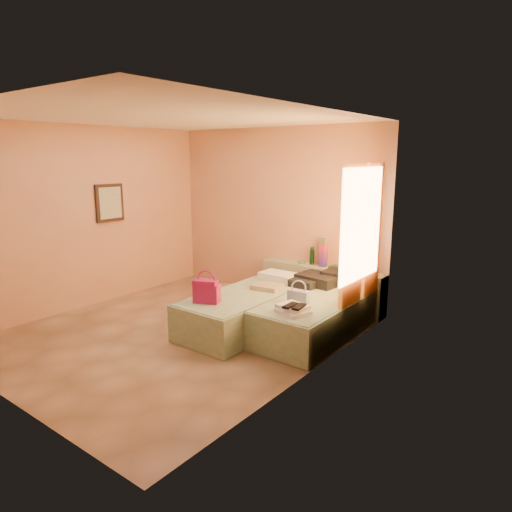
{
  "coord_description": "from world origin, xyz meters",
  "views": [
    {
      "loc": [
        4.33,
        -4.01,
        2.32
      ],
      "look_at": [
        0.64,
        0.85,
        0.99
      ],
      "focal_mm": 32.0,
      "sensor_mm": 36.0,
      "label": 1
    }
  ],
  "objects_px": {
    "bed_left": "(246,310)",
    "flower_vase": "(368,265)",
    "green_book": "(336,268)",
    "bed_right": "(317,316)",
    "headboard_ledge": "(321,287)",
    "water_bottle": "(312,256)",
    "blue_handbag": "(298,297)",
    "towel_stack": "(293,310)",
    "magenta_handbag": "(207,291)"
  },
  "relations": [
    {
      "from": "headboard_ledge",
      "to": "water_bottle",
      "type": "xyz_separation_m",
      "value": [
        -0.2,
        0.05,
        0.46
      ]
    },
    {
      "from": "headboard_ledge",
      "to": "magenta_handbag",
      "type": "bearing_deg",
      "value": -104.18
    },
    {
      "from": "magenta_handbag",
      "to": "blue_handbag",
      "type": "relative_size",
      "value": 1.19
    },
    {
      "from": "headboard_ledge",
      "to": "magenta_handbag",
      "type": "distance_m",
      "value": 2.14
    },
    {
      "from": "headboard_ledge",
      "to": "magenta_handbag",
      "type": "height_order",
      "value": "magenta_handbag"
    },
    {
      "from": "magenta_handbag",
      "to": "towel_stack",
      "type": "relative_size",
      "value": 0.92
    },
    {
      "from": "bed_right",
      "to": "blue_handbag",
      "type": "height_order",
      "value": "blue_handbag"
    },
    {
      "from": "headboard_ledge",
      "to": "bed_right",
      "type": "xyz_separation_m",
      "value": [
        0.52,
        -1.05,
        -0.08
      ]
    },
    {
      "from": "bed_left",
      "to": "magenta_handbag",
      "type": "relative_size",
      "value": 6.23
    },
    {
      "from": "blue_handbag",
      "to": "towel_stack",
      "type": "bearing_deg",
      "value": -73.9
    },
    {
      "from": "bed_left",
      "to": "towel_stack",
      "type": "xyz_separation_m",
      "value": [
        0.97,
        -0.32,
        0.3
      ]
    },
    {
      "from": "magenta_handbag",
      "to": "bed_right",
      "type": "bearing_deg",
      "value": 19.88
    },
    {
      "from": "headboard_ledge",
      "to": "bed_right",
      "type": "height_order",
      "value": "headboard_ledge"
    },
    {
      "from": "flower_vase",
      "to": "blue_handbag",
      "type": "distance_m",
      "value": 1.41
    },
    {
      "from": "bed_right",
      "to": "water_bottle",
      "type": "height_order",
      "value": "water_bottle"
    },
    {
      "from": "bed_right",
      "to": "magenta_handbag",
      "type": "bearing_deg",
      "value": -136.6
    },
    {
      "from": "magenta_handbag",
      "to": "blue_handbag",
      "type": "bearing_deg",
      "value": 10.76
    },
    {
      "from": "blue_handbag",
      "to": "towel_stack",
      "type": "xyz_separation_m",
      "value": [
        0.15,
        -0.36,
        -0.04
      ]
    },
    {
      "from": "water_bottle",
      "to": "flower_vase",
      "type": "bearing_deg",
      "value": -4.31
    },
    {
      "from": "bed_left",
      "to": "blue_handbag",
      "type": "relative_size",
      "value": 7.4
    },
    {
      "from": "magenta_handbag",
      "to": "flower_vase",
      "type": "bearing_deg",
      "value": 33.69
    },
    {
      "from": "bed_right",
      "to": "blue_handbag",
      "type": "relative_size",
      "value": 7.4
    },
    {
      "from": "green_book",
      "to": "flower_vase",
      "type": "xyz_separation_m",
      "value": [
        0.53,
        -0.04,
        0.12
      ]
    },
    {
      "from": "bed_left",
      "to": "flower_vase",
      "type": "height_order",
      "value": "flower_vase"
    },
    {
      "from": "bed_right",
      "to": "green_book",
      "type": "distance_m",
      "value": 1.18
    },
    {
      "from": "headboard_ledge",
      "to": "bed_right",
      "type": "bearing_deg",
      "value": -63.43
    },
    {
      "from": "bed_left",
      "to": "towel_stack",
      "type": "height_order",
      "value": "towel_stack"
    },
    {
      "from": "magenta_handbag",
      "to": "water_bottle",
      "type": "bearing_deg",
      "value": 57.62
    },
    {
      "from": "bed_left",
      "to": "green_book",
      "type": "xyz_separation_m",
      "value": [
        0.62,
        1.44,
        0.42
      ]
    },
    {
      "from": "headboard_ledge",
      "to": "flower_vase",
      "type": "height_order",
      "value": "flower_vase"
    },
    {
      "from": "bed_right",
      "to": "towel_stack",
      "type": "bearing_deg",
      "value": -84.62
    },
    {
      "from": "green_book",
      "to": "magenta_handbag",
      "type": "distance_m",
      "value": 2.2
    },
    {
      "from": "bed_right",
      "to": "flower_vase",
      "type": "distance_m",
      "value": 1.18
    },
    {
      "from": "bed_left",
      "to": "towel_stack",
      "type": "relative_size",
      "value": 5.71
    },
    {
      "from": "bed_left",
      "to": "flower_vase",
      "type": "bearing_deg",
      "value": 50.38
    },
    {
      "from": "green_book",
      "to": "flower_vase",
      "type": "height_order",
      "value": "flower_vase"
    },
    {
      "from": "bed_right",
      "to": "bed_left",
      "type": "bearing_deg",
      "value": -157.78
    },
    {
      "from": "flower_vase",
      "to": "blue_handbag",
      "type": "xyz_separation_m",
      "value": [
        -0.32,
        -1.36,
        -0.2
      ]
    },
    {
      "from": "flower_vase",
      "to": "towel_stack",
      "type": "relative_size",
      "value": 0.79
    },
    {
      "from": "bed_left",
      "to": "magenta_handbag",
      "type": "height_order",
      "value": "magenta_handbag"
    },
    {
      "from": "bed_right",
      "to": "blue_handbag",
      "type": "distance_m",
      "value": 0.48
    },
    {
      "from": "headboard_ledge",
      "to": "flower_vase",
      "type": "relative_size",
      "value": 7.38
    },
    {
      "from": "bed_left",
      "to": "bed_right",
      "type": "height_order",
      "value": "same"
    },
    {
      "from": "bed_left",
      "to": "flower_vase",
      "type": "relative_size",
      "value": 7.2
    },
    {
      "from": "headboard_ledge",
      "to": "water_bottle",
      "type": "bearing_deg",
      "value": 167.55
    },
    {
      "from": "flower_vase",
      "to": "green_book",
      "type": "bearing_deg",
      "value": 175.39
    },
    {
      "from": "water_bottle",
      "to": "flower_vase",
      "type": "height_order",
      "value": "flower_vase"
    },
    {
      "from": "bed_right",
      "to": "towel_stack",
      "type": "height_order",
      "value": "towel_stack"
    },
    {
      "from": "bed_right",
      "to": "flower_vase",
      "type": "height_order",
      "value": "flower_vase"
    },
    {
      "from": "green_book",
      "to": "flower_vase",
      "type": "distance_m",
      "value": 0.54
    }
  ]
}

